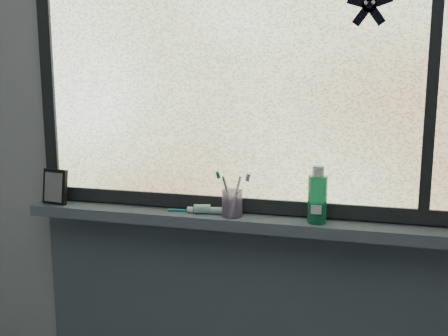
% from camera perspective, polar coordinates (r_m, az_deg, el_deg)
% --- Properties ---
extents(wall_back, '(3.00, 0.01, 2.50)m').
position_cam_1_polar(wall_back, '(1.78, 2.57, 2.28)').
color(wall_back, '#9EA3A8').
rests_on(wall_back, ground).
extents(windowsill, '(1.62, 0.14, 0.04)m').
position_cam_1_polar(windowsill, '(1.76, 1.95, -6.11)').
color(windowsill, '#495562').
rests_on(windowsill, wall_back).
extents(window_pane, '(1.50, 0.01, 1.00)m').
position_cam_1_polar(window_pane, '(1.74, 2.46, 11.34)').
color(window_pane, silver).
rests_on(window_pane, wall_back).
extents(frame_bottom, '(1.60, 0.03, 0.05)m').
position_cam_1_polar(frame_bottom, '(1.79, 2.32, -4.17)').
color(frame_bottom, black).
rests_on(frame_bottom, windowsill).
extents(frame_left, '(0.05, 0.03, 1.10)m').
position_cam_1_polar(frame_left, '(2.06, -19.43, 10.57)').
color(frame_left, black).
rests_on(frame_left, wall_back).
extents(frame_mullion, '(0.03, 0.03, 1.00)m').
position_cam_1_polar(frame_mullion, '(1.71, 22.81, 10.63)').
color(frame_mullion, black).
rests_on(frame_mullion, wall_back).
extents(starfish_sticker, '(0.15, 0.02, 0.15)m').
position_cam_1_polar(starfish_sticker, '(1.70, 16.29, 17.43)').
color(starfish_sticker, black).
rests_on(starfish_sticker, window_pane).
extents(vanity_mirror, '(0.11, 0.07, 0.13)m').
position_cam_1_polar(vanity_mirror, '(2.02, -18.74, -2.03)').
color(vanity_mirror, black).
rests_on(vanity_mirror, windowsill).
extents(toothpaste_tube, '(0.19, 0.07, 0.03)m').
position_cam_1_polar(toothpaste_tube, '(1.78, -1.92, -4.75)').
color(toothpaste_tube, silver).
rests_on(toothpaste_tube, windowsill).
extents(toothbrush_cup, '(0.09, 0.09, 0.09)m').
position_cam_1_polar(toothbrush_cup, '(1.74, 0.94, -4.06)').
color(toothbrush_cup, '#A78FBD').
rests_on(toothbrush_cup, windowsill).
extents(toothbrush_lying, '(0.22, 0.06, 0.01)m').
position_cam_1_polar(toothbrush_lying, '(1.81, -3.68, -4.79)').
color(toothbrush_lying, '#0D7C73').
rests_on(toothbrush_lying, windowsill).
extents(mouthwash_bottle, '(0.08, 0.08, 0.16)m').
position_cam_1_polar(mouthwash_bottle, '(1.68, 10.64, -3.00)').
color(mouthwash_bottle, '#1B8B59').
rests_on(mouthwash_bottle, windowsill).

